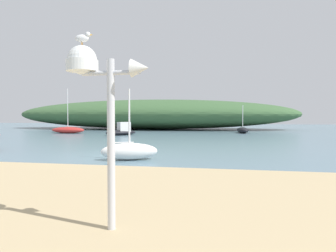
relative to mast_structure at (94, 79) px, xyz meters
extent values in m
plane|color=slate|center=(-3.62, 9.09, -2.54)|extent=(120.00, 120.00, 0.00)
ellipsoid|color=#3D6038|center=(-8.74, 38.93, -0.34)|extent=(42.82, 13.31, 4.39)
cylinder|color=silver|center=(0.27, 0.00, -1.02)|extent=(0.12, 0.12, 2.63)
cylinder|color=silver|center=(0.27, 0.00, 0.08)|extent=(0.93, 0.07, 0.07)
cylinder|color=white|center=(-0.20, 0.00, 0.20)|extent=(0.49, 0.49, 0.18)
sphere|color=white|center=(-0.20, 0.00, 0.29)|extent=(0.45, 0.45, 0.45)
cone|color=silver|center=(0.74, 0.00, 0.14)|extent=(0.27, 0.28, 0.28)
cylinder|color=orange|center=(-0.20, 0.02, 0.54)|extent=(0.01, 0.01, 0.05)
cylinder|color=orange|center=(-0.19, -0.02, 0.54)|extent=(0.01, 0.01, 0.05)
ellipsoid|color=white|center=(-0.20, 0.00, 0.63)|extent=(0.23, 0.13, 0.12)
ellipsoid|color=#9EA0A8|center=(-0.20, 0.00, 0.65)|extent=(0.21, 0.11, 0.04)
sphere|color=white|center=(-0.11, 0.02, 0.68)|extent=(0.08, 0.08, 0.08)
cone|color=gold|center=(-0.05, 0.03, 0.68)|extent=(0.05, 0.03, 0.02)
ellipsoid|color=white|center=(-2.13, 8.24, -2.16)|extent=(2.67, 1.73, 0.75)
cylinder|color=silver|center=(-2.13, 8.24, -0.69)|extent=(0.08, 0.08, 2.63)
cylinder|color=silver|center=(-2.48, 8.11, -1.76)|extent=(1.08, 0.46, 0.06)
ellipsoid|color=#B72D28|center=(-15.31, 26.36, -2.18)|extent=(4.00, 1.55, 0.71)
cylinder|color=silver|center=(-15.31, 26.36, 0.23)|extent=(0.08, 0.08, 4.55)
cylinder|color=silver|center=(-14.71, 26.35, -1.79)|extent=(1.79, 0.11, 0.06)
ellipsoid|color=black|center=(-8.27, 24.27, -2.28)|extent=(3.20, 3.06, 0.52)
cube|color=silver|center=(-8.03, 24.48, -1.71)|extent=(1.49, 1.48, 0.99)
ellipsoid|color=black|center=(4.16, 30.36, -2.21)|extent=(1.63, 3.31, 0.65)
cylinder|color=silver|center=(4.16, 30.36, -0.72)|extent=(0.08, 0.08, 2.73)
cylinder|color=silver|center=(4.08, 30.83, -1.83)|extent=(0.29, 1.42, 0.06)
camera|label=1|loc=(1.96, -4.29, -0.58)|focal=31.53mm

